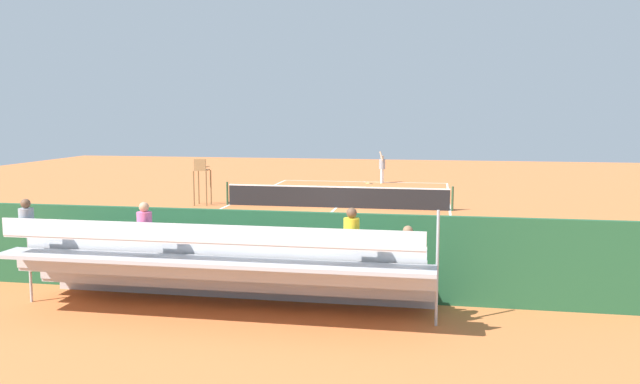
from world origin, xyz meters
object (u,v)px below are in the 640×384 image
Objects in this scene: tennis_net at (336,197)px; tennis_racket at (368,183)px; umpire_chair at (202,177)px; tennis_player at (382,166)px; tennis_ball_near at (372,187)px; bleacher_stand at (227,269)px; equipment_bag at (324,283)px; courtside_bench at (394,270)px.

tennis_racket is (-0.33, -10.09, -0.49)m from tennis_net.
umpire_chair is 13.06m from tennis_player.
tennis_ball_near is (-0.79, -8.02, -0.47)m from tennis_net.
umpire_chair is at bearing 55.87° from tennis_player.
tennis_ball_near is at bearing -91.71° from bleacher_stand.
tennis_ball_near is (-6.99, -8.36, -1.28)m from umpire_chair.
umpire_chair reaches higher than tennis_ball_near.
tennis_ball_near is (-0.70, -23.40, -0.90)m from bleacher_stand.
umpire_chair is at bearing -58.35° from equipment_bag.
bleacher_stand is at bearing 89.47° from tennis_racket.
bleacher_stand is at bearing 31.76° from courtside_bench.
courtside_bench is (-3.41, -2.11, -0.38)m from bleacher_stand.
tennis_net is 6.26m from umpire_chair.
equipment_bag is at bearing -131.57° from bleacher_stand.
courtside_bench is (-3.50, 13.27, 0.06)m from tennis_net.
bleacher_stand is 137.27× the size of tennis_ball_near.
umpire_chair is 10.97m from tennis_ball_near.
courtside_bench is 3.32× the size of tennis_racket.
umpire_chair reaches higher than tennis_net.
tennis_net is at bearing -89.66° from bleacher_stand.
equipment_bag reaches higher than tennis_racket.
bleacher_stand is 2.75m from equipment_bag.
tennis_net reaches higher than courtside_bench.
bleacher_stand is 16.31m from umpire_chair.
umpire_chair is 3.94× the size of tennis_racket.
tennis_player is at bearing -84.30° from courtside_bench.
tennis_ball_near is at bearing -87.17° from equipment_bag.
courtside_bench is at bearing -148.24° from bleacher_stand.
courtside_bench is at bearing 104.77° from tennis_net.
bleacher_stand reaches higher than tennis_racket.
tennis_player is 1.34m from tennis_racket.
tennis_net reaches higher than tennis_ball_near.
tennis_net is 13.73m from courtside_bench.
tennis_player reaches higher than tennis_racket.
umpire_chair is 1.19× the size of courtside_bench.
umpire_chair is at bearing -67.30° from bleacher_stand.
bleacher_stand is 10.07× the size of equipment_bag.
umpire_chair reaches higher than equipment_bag.
tennis_net is at bearing 88.15° from tennis_racket.
bleacher_stand is 5.03× the size of courtside_bench.
equipment_bag is at bearing 92.83° from tennis_ball_near.
tennis_racket is at bearing -90.53° from bleacher_stand.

